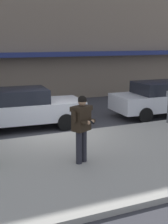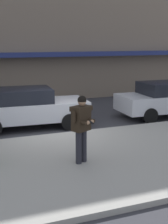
{
  "view_description": "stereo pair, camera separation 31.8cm",
  "coord_description": "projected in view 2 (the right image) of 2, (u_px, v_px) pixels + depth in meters",
  "views": [
    {
      "loc": [
        -3.38,
        -10.23,
        3.29
      ],
      "look_at": [
        -0.22,
        -2.96,
        1.49
      ],
      "focal_mm": 50.0,
      "sensor_mm": 36.0,
      "label": 1
    },
    {
      "loc": [
        -3.08,
        -10.36,
        3.29
      ],
      "look_at": [
        -0.22,
        -2.96,
        1.49
      ],
      "focal_mm": 50.0,
      "sensor_mm": 36.0,
      "label": 2
    }
  ],
  "objects": [
    {
      "name": "curb_paint_line",
      "position": [
        85.0,
        132.0,
        11.63
      ],
      "size": [
        28.0,
        0.12,
        0.01
      ],
      "primitive_type": "cube",
      "color": "silver",
      "rests_on": "ground"
    },
    {
      "name": "ground_plane",
      "position": [
        60.0,
        135.0,
        11.23
      ],
      "size": [
        80.0,
        80.0,
        0.0
      ],
      "primitive_type": "plane",
      "color": "#333338"
    },
    {
      "name": "parked_sedan_mid",
      "position": [
        28.0,
        107.0,
        12.05
      ],
      "size": [
        4.61,
        2.14,
        1.54
      ],
      "color": "silver",
      "rests_on": "ground"
    },
    {
      "name": "sidewalk",
      "position": [
        122.0,
        156.0,
        8.98
      ],
      "size": [
        32.0,
        5.3,
        0.14
      ],
      "primitive_type": "cube",
      "color": "#99968E",
      "rests_on": "ground"
    },
    {
      "name": "man_texting_on_phone",
      "position": [
        81.0,
        122.0,
        8.07
      ],
      "size": [
        0.63,
        0.65,
        1.81
      ],
      "color": "#23232B",
      "rests_on": "sidewalk"
    },
    {
      "name": "parked_sedan_far",
      "position": [
        167.0,
        99.0,
        13.87
      ],
      "size": [
        4.56,
        2.05,
        1.54
      ],
      "color": "silver",
      "rests_on": "ground"
    }
  ]
}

